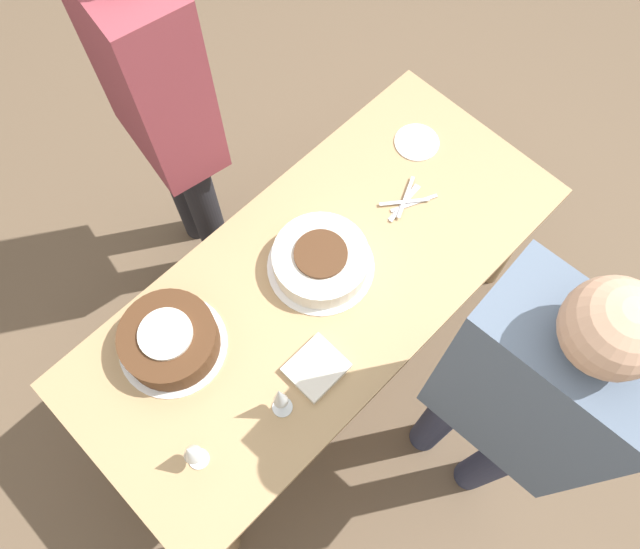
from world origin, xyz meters
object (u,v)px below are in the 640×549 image
(cake_front_chocolate, at_px, (170,340))
(person_watching, at_px, (517,401))
(cake_center_white, at_px, (321,260))
(wine_glass_near, at_px, (191,453))
(person_cutting, at_px, (159,101))
(wine_glass_far, at_px, (280,397))

(cake_front_chocolate, height_order, person_watching, person_watching)
(cake_center_white, relative_size, wine_glass_near, 1.89)
(cake_center_white, xyz_separation_m, wine_glass_near, (0.67, 0.18, 0.08))
(cake_center_white, relative_size, person_watching, 0.21)
(cake_front_chocolate, relative_size, wine_glass_near, 1.81)
(wine_glass_near, bearing_deg, cake_center_white, -164.93)
(wine_glass_near, height_order, person_watching, person_watching)
(cake_center_white, relative_size, cake_front_chocolate, 1.05)
(wine_glass_near, height_order, person_cutting, person_cutting)
(person_watching, bearing_deg, person_cutting, -1.32)
(cake_center_white, xyz_separation_m, cake_front_chocolate, (0.50, -0.13, 0.01))
(cake_center_white, distance_m, person_watching, 0.73)
(cake_center_white, relative_size, person_cutting, 0.21)
(person_cutting, bearing_deg, wine_glass_near, -26.82)
(wine_glass_far, height_order, person_cutting, person_cutting)
(cake_center_white, bearing_deg, wine_glass_far, 31.03)
(person_watching, bearing_deg, wine_glass_far, 38.01)
(wine_glass_far, relative_size, person_cutting, 0.13)
(wine_glass_near, distance_m, person_watching, 0.85)
(wine_glass_far, bearing_deg, wine_glass_near, -12.90)
(person_cutting, distance_m, person_watching, 1.36)
(wine_glass_near, xyz_separation_m, person_watching, (-0.66, 0.52, 0.14))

